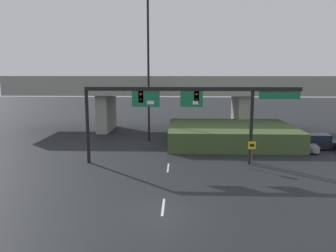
{
  "coord_description": "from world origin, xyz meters",
  "views": [
    {
      "loc": [
        0.93,
        -17.04,
        7.66
      ],
      "look_at": [
        0.0,
        8.07,
        3.43
      ],
      "focal_mm": 35.0,
      "sensor_mm": 36.0,
      "label": 1
    }
  ],
  "objects_px": {
    "speed_limit_sign": "(252,151)",
    "parked_sedan_near_right": "(292,145)",
    "signal_gantry": "(184,101)",
    "highway_light_pole_near": "(148,65)",
    "parked_sedan_mid_right": "(317,142)"
  },
  "relations": [
    {
      "from": "speed_limit_sign",
      "to": "parked_sedan_near_right",
      "type": "height_order",
      "value": "speed_limit_sign"
    },
    {
      "from": "signal_gantry",
      "to": "highway_light_pole_near",
      "type": "distance_m",
      "value": 10.32
    },
    {
      "from": "parked_sedan_mid_right",
      "to": "speed_limit_sign",
      "type": "bearing_deg",
      "value": -142.76
    },
    {
      "from": "highway_light_pole_near",
      "to": "parked_sedan_mid_right",
      "type": "xyz_separation_m",
      "value": [
        17.05,
        -3.36,
        -7.64
      ]
    },
    {
      "from": "parked_sedan_near_right",
      "to": "parked_sedan_mid_right",
      "type": "height_order",
      "value": "parked_sedan_mid_right"
    },
    {
      "from": "parked_sedan_near_right",
      "to": "highway_light_pole_near",
      "type": "bearing_deg",
      "value": 168.72
    },
    {
      "from": "speed_limit_sign",
      "to": "highway_light_pole_near",
      "type": "relative_size",
      "value": 0.14
    },
    {
      "from": "highway_light_pole_near",
      "to": "parked_sedan_mid_right",
      "type": "bearing_deg",
      "value": -11.15
    },
    {
      "from": "signal_gantry",
      "to": "parked_sedan_near_right",
      "type": "xyz_separation_m",
      "value": [
        10.32,
        4.41,
        -4.56
      ]
    },
    {
      "from": "signal_gantry",
      "to": "speed_limit_sign",
      "type": "xyz_separation_m",
      "value": [
        5.29,
        -1.32,
        -3.74
      ]
    },
    {
      "from": "signal_gantry",
      "to": "parked_sedan_mid_right",
      "type": "distance_m",
      "value": 15.15
    },
    {
      "from": "parked_sedan_near_right",
      "to": "parked_sedan_mid_right",
      "type": "relative_size",
      "value": 0.99
    },
    {
      "from": "highway_light_pole_near",
      "to": "parked_sedan_mid_right",
      "type": "height_order",
      "value": "highway_light_pole_near"
    },
    {
      "from": "highway_light_pole_near",
      "to": "parked_sedan_mid_right",
      "type": "relative_size",
      "value": 3.33
    },
    {
      "from": "speed_limit_sign",
      "to": "highway_light_pole_near",
      "type": "bearing_deg",
      "value": 131.1
    }
  ]
}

